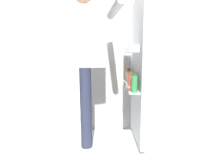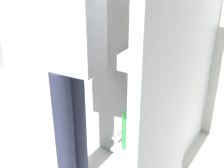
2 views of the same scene
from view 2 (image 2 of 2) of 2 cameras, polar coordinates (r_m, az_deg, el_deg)
The scene contains 2 objects.
refrigerator at distance 2.17m, azimuth 8.20°, elevation 6.47°, with size 0.74×1.32×1.63m.
person at distance 1.69m, azimuth -8.67°, elevation 8.90°, with size 0.61×0.71×1.74m.
Camera 2 is at (0.87, -1.34, 1.56)m, focal length 48.76 mm.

